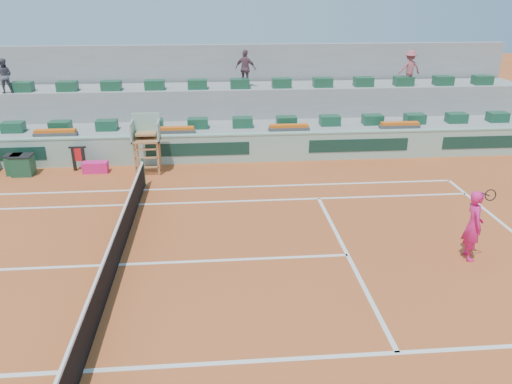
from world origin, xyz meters
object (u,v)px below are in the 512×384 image
umpire_chair (146,136)px  tennis_player (473,225)px  drink_cooler_a (23,165)px  player_bag (95,167)px

umpire_chair → tennis_player: bearing=-39.1°
drink_cooler_a → tennis_player: bearing=-28.4°
tennis_player → player_bag: bearing=146.0°
umpire_chair → drink_cooler_a: (-5.02, 0.05, -1.12)m
player_bag → drink_cooler_a: (-2.84, -0.06, 0.20)m
player_bag → drink_cooler_a: size_ratio=1.19×
tennis_player → drink_cooler_a: bearing=151.6°
tennis_player → umpire_chair: bearing=140.9°
player_bag → umpire_chair: size_ratio=0.42×
player_bag → umpire_chair: (2.18, -0.11, 1.32)m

